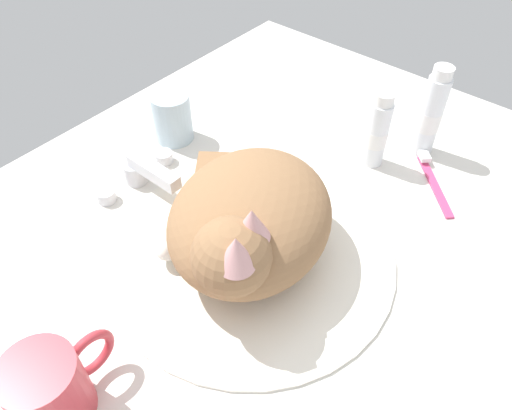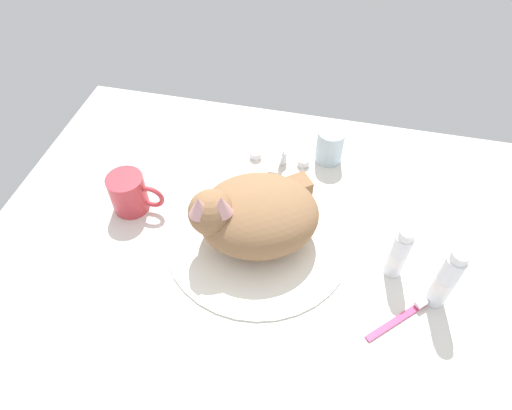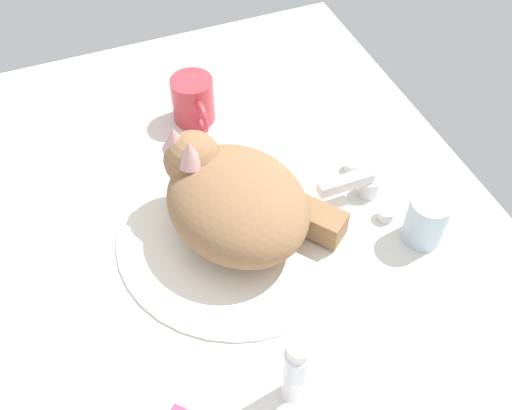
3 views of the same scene
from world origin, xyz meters
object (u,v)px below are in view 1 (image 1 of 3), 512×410
faucet (142,173)px  toothpaste_bottle (377,132)px  coffee_mug (51,388)px  rinse_cup (172,117)px  mouthwash_bottle (431,114)px  cat (246,222)px  toothbrush (433,180)px

faucet → toothpaste_bottle: bearing=-41.6°
coffee_mug → rinse_cup: 45.57cm
rinse_cup → toothpaste_bottle: (15.57, -28.36, 1.74)cm
coffee_mug → rinse_cup: coffee_mug is taller
faucet → mouthwash_bottle: bearing=-39.5°
toothpaste_bottle → rinse_cup: bearing=118.8°
faucet → coffee_mug: coffee_mug is taller
cat → mouthwash_bottle: cat is taller
faucet → rinse_cup: 12.12cm
mouthwash_bottle → coffee_mug: bearing=171.7°
cat → toothbrush: cat is taller
toothpaste_bottle → mouthwash_bottle: (7.63, -4.60, 1.19)cm
coffee_mug → mouthwash_bottle: 62.67cm
cat → toothpaste_bottle: size_ratio=2.25×
mouthwash_bottle → toothbrush: (-5.86, -5.00, -6.48)cm
faucet → coffee_mug: size_ratio=1.21×
coffee_mug → toothbrush: size_ratio=1.10×
cat → mouthwash_bottle: 35.88cm
cat → mouthwash_bottle: (35.20, -6.91, -0.31)cm
mouthwash_bottle → cat: bearing=168.9°
coffee_mug → mouthwash_bottle: size_ratio=0.78×
faucet → cat: 21.85cm
toothbrush → coffee_mug: bearing=166.0°
toothpaste_bottle → toothbrush: 11.10cm
toothpaste_bottle → toothbrush: size_ratio=1.18×
mouthwash_bottle → toothpaste_bottle: bearing=148.9°
coffee_mug → toothbrush: bearing=-14.0°
cat → toothpaste_bottle: cat is taller
faucet → coffee_mug: (-27.76, -19.17, 1.91)cm
faucet → cat: bearing=-92.7°
coffee_mug → toothpaste_bottle: (54.33, -4.40, 1.53)cm
coffee_mug → toothbrush: 57.94cm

